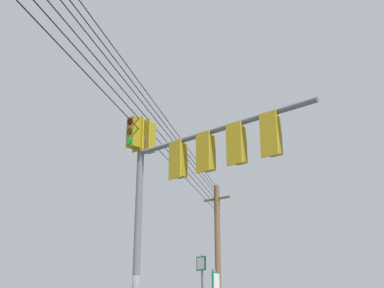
% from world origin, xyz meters
% --- Properties ---
extents(signal_mast_assembly, '(4.96, 3.88, 7.01)m').
position_xyz_m(signal_mast_assembly, '(-0.55, -1.07, 5.11)').
color(signal_mast_assembly, slate).
rests_on(signal_mast_assembly, ground).
extents(utility_pole_wooden, '(1.59, 1.29, 8.49)m').
position_xyz_m(utility_pole_wooden, '(14.29, -5.85, 4.34)').
color(utility_pole_wooden, brown).
rests_on(utility_pole_wooden, ground).
extents(overhead_wire_span, '(29.86, 12.61, 2.19)m').
position_xyz_m(overhead_wire_span, '(-0.64, 0.44, 7.31)').
color(overhead_wire_span, black).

